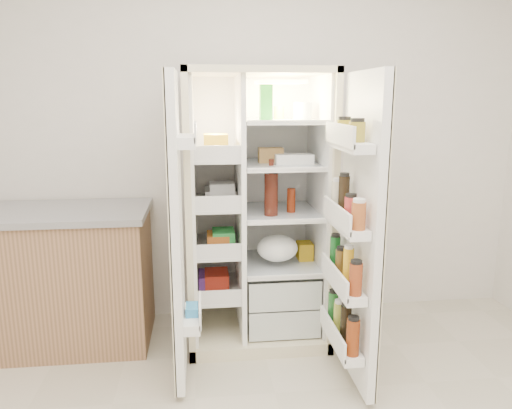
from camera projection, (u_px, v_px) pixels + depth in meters
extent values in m
cube|color=silver|center=(253.00, 136.00, 3.51)|extent=(4.00, 0.02, 2.70)
cube|color=beige|center=(251.00, 199.00, 3.53)|extent=(0.92, 0.04, 1.80)
cube|color=beige|center=(190.00, 211.00, 3.16)|extent=(0.04, 0.70, 1.80)
cube|color=beige|center=(321.00, 207.00, 3.26)|extent=(0.04, 0.70, 1.80)
cube|color=beige|center=(257.00, 72.00, 3.03)|extent=(0.92, 0.70, 0.04)
cube|color=beige|center=(256.00, 328.00, 3.40)|extent=(0.92, 0.70, 0.08)
cube|color=white|center=(252.00, 197.00, 3.50)|extent=(0.84, 0.02, 1.68)
cube|color=white|center=(194.00, 208.00, 3.16)|extent=(0.02, 0.62, 1.68)
cube|color=white|center=(317.00, 205.00, 3.26)|extent=(0.02, 0.62, 1.68)
cube|color=white|center=(240.00, 207.00, 3.20)|extent=(0.03, 0.62, 1.68)
cube|color=silver|center=(279.00, 309.00, 3.36)|extent=(0.47, 0.52, 0.19)
cube|color=silver|center=(279.00, 282.00, 3.32)|extent=(0.47, 0.52, 0.19)
cube|color=#FFD18C|center=(280.00, 82.00, 3.10)|extent=(0.30, 0.30, 0.02)
cube|color=silver|center=(218.00, 289.00, 3.30)|extent=(0.28, 0.58, 0.02)
cube|color=silver|center=(217.00, 246.00, 3.24)|extent=(0.28, 0.58, 0.02)
cube|color=silver|center=(216.00, 203.00, 3.17)|extent=(0.28, 0.58, 0.02)
cube|color=silver|center=(216.00, 157.00, 3.11)|extent=(0.28, 0.58, 0.02)
cube|color=silver|center=(279.00, 263.00, 3.31)|extent=(0.49, 0.58, 0.01)
cube|color=silver|center=(280.00, 211.00, 3.24)|extent=(0.49, 0.58, 0.01)
cube|color=silver|center=(280.00, 164.00, 3.17)|extent=(0.49, 0.58, 0.02)
cube|color=silver|center=(280.00, 120.00, 3.11)|extent=(0.49, 0.58, 0.02)
cube|color=red|center=(218.00, 280.00, 3.29)|extent=(0.16, 0.20, 0.10)
cube|color=green|center=(217.00, 236.00, 3.22)|extent=(0.14, 0.18, 0.12)
cube|color=silver|center=(216.00, 196.00, 3.16)|extent=(0.20, 0.22, 0.07)
cube|color=yellow|center=(215.00, 145.00, 3.09)|extent=(0.15, 0.16, 0.14)
cube|color=purple|center=(218.00, 281.00, 3.29)|extent=(0.18, 0.20, 0.09)
cube|color=#BF6221|center=(217.00, 238.00, 3.23)|extent=(0.14, 0.18, 0.10)
cube|color=silver|center=(216.00, 192.00, 3.16)|extent=(0.16, 0.16, 0.12)
sphere|color=orange|center=(263.00, 323.00, 3.29)|extent=(0.07, 0.07, 0.07)
sphere|color=orange|center=(275.00, 320.00, 3.34)|extent=(0.07, 0.07, 0.07)
sphere|color=orange|center=(290.00, 322.00, 3.31)|extent=(0.07, 0.07, 0.07)
sphere|color=orange|center=(267.00, 314.00, 3.43)|extent=(0.07, 0.07, 0.07)
sphere|color=orange|center=(281.00, 315.00, 3.42)|extent=(0.07, 0.07, 0.07)
sphere|color=orange|center=(296.00, 316.00, 3.39)|extent=(0.07, 0.07, 0.07)
ellipsoid|color=#4B7D29|center=(279.00, 279.00, 3.34)|extent=(0.26, 0.24, 0.11)
cylinder|color=#40160D|center=(271.00, 194.00, 3.07)|extent=(0.09, 0.09, 0.27)
cylinder|color=maroon|center=(291.00, 200.00, 3.17)|extent=(0.06, 0.06, 0.16)
cube|color=green|center=(266.00, 102.00, 2.96)|extent=(0.07, 0.07, 0.21)
cylinder|color=silver|center=(303.00, 111.00, 3.11)|extent=(0.12, 0.12, 0.11)
cylinder|color=gold|center=(279.00, 113.00, 3.14)|extent=(0.06, 0.06, 0.08)
cube|color=white|center=(294.00, 159.00, 3.12)|extent=(0.24, 0.10, 0.06)
cube|color=olive|center=(271.00, 155.00, 3.17)|extent=(0.16, 0.09, 0.10)
ellipsoid|color=white|center=(277.00, 253.00, 3.21)|extent=(0.27, 0.25, 0.17)
cube|color=gold|center=(305.00, 251.00, 3.35)|extent=(0.10, 0.12, 0.12)
cube|color=white|center=(177.00, 234.00, 2.62)|extent=(0.05, 0.40, 1.72)
cube|color=beige|center=(172.00, 234.00, 2.62)|extent=(0.01, 0.40, 1.72)
cube|color=white|center=(192.00, 319.00, 2.74)|extent=(0.09, 0.32, 0.06)
cube|color=white|center=(187.00, 141.00, 2.53)|extent=(0.09, 0.32, 0.06)
cube|color=#338CCC|center=(192.00, 314.00, 2.73)|extent=(0.07, 0.12, 0.10)
cube|color=white|center=(361.00, 233.00, 2.65)|extent=(0.05, 0.58, 1.72)
cube|color=beige|center=(365.00, 232.00, 2.65)|extent=(0.01, 0.58, 1.72)
cube|color=white|center=(341.00, 341.00, 2.78)|extent=(0.11, 0.50, 0.05)
cube|color=white|center=(343.00, 285.00, 2.70)|extent=(0.11, 0.50, 0.05)
cube|color=white|center=(346.00, 224.00, 2.63)|extent=(0.11, 0.50, 0.05)
cube|color=white|center=(349.00, 145.00, 2.54)|extent=(0.11, 0.50, 0.05)
cylinder|color=maroon|center=(353.00, 337.00, 2.56)|extent=(0.07, 0.07, 0.20)
cylinder|color=black|center=(346.00, 324.00, 2.68)|extent=(0.06, 0.06, 0.22)
cylinder|color=#A1A938|center=(339.00, 317.00, 2.81)|extent=(0.06, 0.06, 0.18)
cylinder|color=#236928|center=(333.00, 307.00, 2.94)|extent=(0.06, 0.06, 0.19)
cylinder|color=maroon|center=(356.00, 279.00, 2.49)|extent=(0.07, 0.07, 0.17)
cylinder|color=gold|center=(348.00, 267.00, 2.61)|extent=(0.06, 0.06, 0.21)
cylinder|color=brown|center=(341.00, 263.00, 2.74)|extent=(0.07, 0.07, 0.16)
cylinder|color=#14591F|center=(335.00, 253.00, 2.86)|extent=(0.06, 0.06, 0.20)
cylinder|color=#A04E23|center=(359.00, 216.00, 2.41)|extent=(0.07, 0.07, 0.14)
cylinder|color=#B6322E|center=(351.00, 210.00, 2.54)|extent=(0.07, 0.07, 0.14)
cylinder|color=black|center=(344.00, 197.00, 2.66)|extent=(0.06, 0.06, 0.23)
cylinder|color=beige|center=(337.00, 197.00, 2.79)|extent=(0.06, 0.06, 0.18)
cylinder|color=olive|center=(357.00, 132.00, 2.40)|extent=(0.08, 0.08, 0.10)
cylinder|color=olive|center=(344.00, 129.00, 2.62)|extent=(0.08, 0.08, 0.10)
cube|color=#9D704E|center=(54.00, 281.00, 3.21)|extent=(1.23, 0.63, 0.88)
cube|color=gray|center=(48.00, 213.00, 3.11)|extent=(1.27, 0.67, 0.04)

